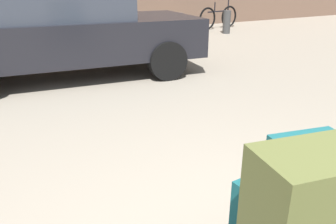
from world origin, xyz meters
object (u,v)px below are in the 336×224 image
parked_car (65,31)px  bollard_kerb_mid (179,25)px  duffel_bag_teal_topmost_pile (313,160)px  bollard_kerb_far (227,22)px  duffel_bag_teal_center (304,209)px  bicycle_leaning (219,17)px  bollard_kerb_near (140,28)px

parked_car → bollard_kerb_mid: parked_car is taller
duffel_bag_teal_topmost_pile → bollard_kerb_far: duffel_bag_teal_topmost_pile is taller
duffel_bag_teal_center → bicycle_leaning: bearing=51.9°
duffel_bag_teal_center → bollard_kerb_near: size_ratio=0.98×
bollard_kerb_far → bollard_kerb_mid: bearing=180.0°
duffel_bag_teal_topmost_pile → parked_car: 4.94m
parked_car → bicycle_leaning: (5.90, 3.64, -0.39)m
duffel_bag_teal_center → bollard_kerb_near: (2.55, 7.57, -0.18)m
bicycle_leaning → bollard_kerb_far: bearing=-113.8°
duffel_bag_teal_center → bollard_kerb_far: size_ratio=0.98×
parked_car → bicycle_leaning: parked_car is taller
bollard_kerb_near → bollard_kerb_far: size_ratio=1.00×
duffel_bag_teal_center → bollard_kerb_near: duffel_bag_teal_center is taller
bollard_kerb_far → bicycle_leaning: bearing=66.2°
duffel_bag_teal_topmost_pile → bicycle_leaning: size_ratio=0.20×
duffel_bag_teal_center → duffel_bag_teal_topmost_pile: size_ratio=1.91×
duffel_bag_teal_topmost_pile → parked_car: bearing=101.9°
duffel_bag_teal_topmost_pile → parked_car: parked_car is taller
duffel_bag_teal_center → bollard_kerb_far: duffel_bag_teal_center is taller
bollard_kerb_mid → bicycle_leaning: bearing=25.3°
duffel_bag_teal_center → bollard_kerb_mid: bearing=60.0°
duffel_bag_teal_center → duffel_bag_teal_topmost_pile: (0.00, 0.00, 0.27)m
duffel_bag_teal_center → bollard_kerb_near: bearing=67.8°
duffel_bag_teal_center → bollard_kerb_near: 8.00m
parked_car → bicycle_leaning: 6.94m
duffel_bag_teal_topmost_pile → bollard_kerb_mid: bearing=75.5°
duffel_bag_teal_center → bicycle_leaning: (5.91, 8.59, -0.15)m
bollard_kerb_near → bollard_kerb_far: bearing=0.0°
parked_car → bollard_kerb_near: bearing=46.0°
duffel_bag_teal_topmost_pile → bollard_kerb_near: duffel_bag_teal_topmost_pile is taller
parked_car → bollard_kerb_far: 6.07m
duffel_bag_teal_topmost_pile → bicycle_leaning: 10.43m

